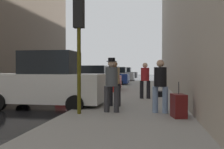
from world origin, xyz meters
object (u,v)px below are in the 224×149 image
Objects in this scene: parked_red_hatchback at (90,79)px; pedestrian_in_tan_coat at (114,81)px; duffel_bag at (159,94)px; traffic_light at (79,31)px; pedestrian_in_jeans at (160,83)px; rolling_suitcase at (179,106)px; parked_silver_sedan at (117,75)px; pedestrian_with_beanie at (112,82)px; parked_blue_sedan at (107,77)px; parked_gray_coupe at (123,74)px; pedestrian_in_red_jacket at (145,79)px; parked_white_van at (47,82)px; fire_hydrant at (113,86)px.

parked_red_hatchback is 2.48× the size of pedestrian_in_tan_coat.
traffic_light is at bearing -116.40° from duffel_bag.
rolling_suitcase is (0.50, -0.68, -0.61)m from pedestrian_in_jeans.
parked_red_hatchback reaches higher than duffel_bag.
pedestrian_with_beanie reaches higher than parked_silver_sedan.
parked_blue_sedan is 13.91m from parked_gray_coupe.
pedestrian_in_red_jacket reaches higher than parked_red_hatchback.
traffic_light is 3.08m from pedestrian_in_jeans.
parked_blue_sedan is 2.48× the size of pedestrian_in_red_jacket.
parked_white_van is 13.48m from parked_blue_sedan.
parked_white_van is at bearing -90.00° from parked_blue_sedan.
traffic_light is at bearing -116.41° from pedestrian_in_tan_coat.
pedestrian_in_red_jacket is (1.96, 4.39, -1.65)m from traffic_light.
duffel_bag is (0.69, 0.94, -0.81)m from pedestrian_in_red_jacket.
pedestrian_in_jeans is 1.57m from pedestrian_with_beanie.
parked_silver_sedan is 2.49× the size of pedestrian_in_tan_coat.
parked_silver_sedan and parked_gray_coupe have the same top height.
traffic_light reaches higher than duffel_bag.
pedestrian_in_jeans reaches higher than parked_silver_sedan.
fire_hydrant is (1.80, -7.87, -0.35)m from parked_blue_sedan.
fire_hydrant is (1.80, -21.78, -0.35)m from parked_gray_coupe.
parked_white_van is 2.72m from pedestrian_in_tan_coat.
parked_red_hatchback is 5.75m from duffel_bag.
parked_silver_sedan is 1.18× the size of traffic_light.
parked_blue_sedan is 6.02× the size of fire_hydrant.
pedestrian_with_beanie is at bearing -81.65° from fire_hydrant.
fire_hydrant is at bearing 72.16° from parked_white_van.
parked_white_van is at bearing 164.20° from pedestrian_in_jeans.
rolling_suitcase is (4.89, -15.40, -0.36)m from parked_blue_sedan.
parked_gray_coupe is 9.64× the size of duffel_bag.
pedestrian_with_beanie is 5.25m from duffel_bag.
parked_blue_sedan is (0.00, 13.48, -0.18)m from parked_white_van.
parked_silver_sedan is 21.97m from pedestrian_with_beanie.
duffel_bag is at bearing 63.60° from pedestrian_in_tan_coat.
traffic_light is 2.03× the size of pedestrian_with_beanie.
duffel_bag is at bearing 71.20° from pedestrian_with_beanie.
pedestrian_with_beanie is at bearing -175.47° from pedestrian_in_jeans.
parked_red_hatchback and parked_blue_sedan have the same top height.
pedestrian_in_tan_coat is 4.07m from duffel_bag.
pedestrian_in_tan_coat is (2.72, -27.42, 0.26)m from parked_gray_coupe.
parked_gray_coupe reaches higher than rolling_suitcase.
pedestrian_in_red_jacket is 4.69m from rolling_suitcase.
duffel_bag is (2.69, -2.06, -0.21)m from fire_hydrant.
duffel_bag is (-0.40, 5.46, -0.20)m from rolling_suitcase.
traffic_light is 8.18× the size of duffel_bag.
pedestrian_in_red_jacket is (3.81, -24.79, 0.26)m from parked_gray_coupe.
parked_blue_sedan is at bearing -90.00° from parked_gray_coupe.
pedestrian_in_tan_coat is 1.64× the size of rolling_suitcase.
parked_red_hatchback is at bearing 130.35° from pedestrian_in_red_jacket.
pedestrian_in_tan_coat reaches higher than parked_blue_sedan.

